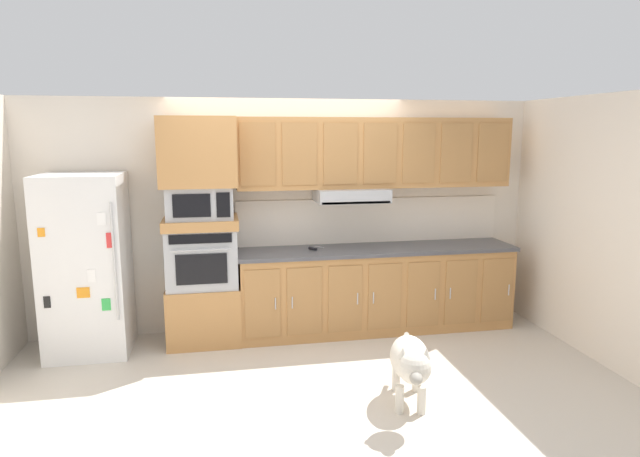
% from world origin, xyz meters
% --- Properties ---
extents(ground_plane, '(9.60, 9.60, 0.00)m').
position_xyz_m(ground_plane, '(0.00, 0.00, 0.00)').
color(ground_plane, beige).
extents(back_kitchen_wall, '(6.20, 0.12, 2.50)m').
position_xyz_m(back_kitchen_wall, '(0.00, 1.11, 1.25)').
color(back_kitchen_wall, silver).
rests_on(back_kitchen_wall, ground).
extents(side_panel_right, '(0.12, 7.10, 2.50)m').
position_xyz_m(side_panel_right, '(2.80, 0.00, 1.25)').
color(side_panel_right, white).
rests_on(side_panel_right, ground).
extents(refrigerator, '(0.76, 0.73, 1.76)m').
position_xyz_m(refrigerator, '(-2.03, 0.68, 0.88)').
color(refrigerator, white).
rests_on(refrigerator, ground).
extents(oven_base_cabinet, '(0.74, 0.62, 0.60)m').
position_xyz_m(oven_base_cabinet, '(-0.93, 0.75, 0.30)').
color(oven_base_cabinet, '#B77F47').
rests_on(oven_base_cabinet, ground).
extents(built_in_oven, '(0.70, 0.62, 0.60)m').
position_xyz_m(built_in_oven, '(-0.93, 0.75, 0.90)').
color(built_in_oven, '#A8AAAF').
rests_on(built_in_oven, oven_base_cabinet).
extents(appliance_mid_shelf, '(0.74, 0.62, 0.10)m').
position_xyz_m(appliance_mid_shelf, '(-0.93, 0.75, 1.25)').
color(appliance_mid_shelf, '#B77F47').
rests_on(appliance_mid_shelf, built_in_oven).
extents(microwave, '(0.64, 0.54, 0.32)m').
position_xyz_m(microwave, '(-0.93, 0.75, 1.46)').
color(microwave, '#A8AAAF').
rests_on(microwave, appliance_mid_shelf).
extents(appliance_upper_cabinet, '(0.74, 0.62, 0.68)m').
position_xyz_m(appliance_upper_cabinet, '(-0.93, 0.75, 1.96)').
color(appliance_upper_cabinet, '#B77F47').
rests_on(appliance_upper_cabinet, microwave).
extents(lower_cabinet_run, '(2.97, 0.63, 0.88)m').
position_xyz_m(lower_cabinet_run, '(0.93, 0.75, 0.44)').
color(lower_cabinet_run, '#B77F47').
rests_on(lower_cabinet_run, ground).
extents(countertop_slab, '(3.01, 0.64, 0.04)m').
position_xyz_m(countertop_slab, '(0.93, 0.75, 0.90)').
color(countertop_slab, '#4C4C51').
rests_on(countertop_slab, lower_cabinet_run).
extents(backsplash_panel, '(3.01, 0.02, 0.50)m').
position_xyz_m(backsplash_panel, '(0.93, 1.04, 1.17)').
color(backsplash_panel, white).
rests_on(backsplash_panel, countertop_slab).
extents(upper_cabinet_with_hood, '(2.97, 0.48, 0.88)m').
position_xyz_m(upper_cabinet_with_hood, '(0.91, 0.87, 1.90)').
color(upper_cabinet_with_hood, '#B77F47').
rests_on(upper_cabinet_with_hood, backsplash_panel).
extents(screwdriver, '(0.17, 0.17, 0.03)m').
position_xyz_m(screwdriver, '(0.23, 0.76, 0.93)').
color(screwdriver, black).
rests_on(screwdriver, countertop_slab).
extents(dog, '(0.44, 1.00, 0.61)m').
position_xyz_m(dog, '(0.69, -0.98, 0.38)').
color(dog, beige).
rests_on(dog, ground).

